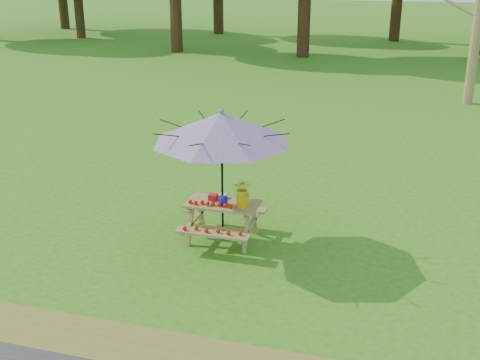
# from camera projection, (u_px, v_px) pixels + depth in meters

# --- Properties ---
(ground) EXTENTS (120.00, 120.00, 0.00)m
(ground) POSITION_uv_depth(u_px,v_px,m) (311.00, 266.00, 9.25)
(ground) COLOR #2A7516
(ground) RESTS_ON ground
(picnic_table) EXTENTS (1.20, 1.32, 0.67)m
(picnic_table) POSITION_uv_depth(u_px,v_px,m) (223.00, 222.00, 9.99)
(picnic_table) COLOR olive
(picnic_table) RESTS_ON ground
(patio_umbrella) EXTENTS (2.46, 2.46, 2.25)m
(patio_umbrella) POSITION_uv_depth(u_px,v_px,m) (222.00, 128.00, 9.43)
(patio_umbrella) COLOR black
(patio_umbrella) RESTS_ON ground
(produce_bins) EXTENTS (0.37, 0.40, 0.13)m
(produce_bins) POSITION_uv_depth(u_px,v_px,m) (220.00, 198.00, 9.91)
(produce_bins) COLOR red
(produce_bins) RESTS_ON picnic_table
(tomatoes_row) EXTENTS (0.77, 0.13, 0.07)m
(tomatoes_row) POSITION_uv_depth(u_px,v_px,m) (210.00, 204.00, 9.74)
(tomatoes_row) COLOR red
(tomatoes_row) RESTS_ON picnic_table
(flower_bucket) EXTENTS (0.32, 0.29, 0.47)m
(flower_bucket) POSITION_uv_depth(u_px,v_px,m) (243.00, 192.00, 9.65)
(flower_bucket) COLOR #DDA90B
(flower_bucket) RESTS_ON picnic_table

